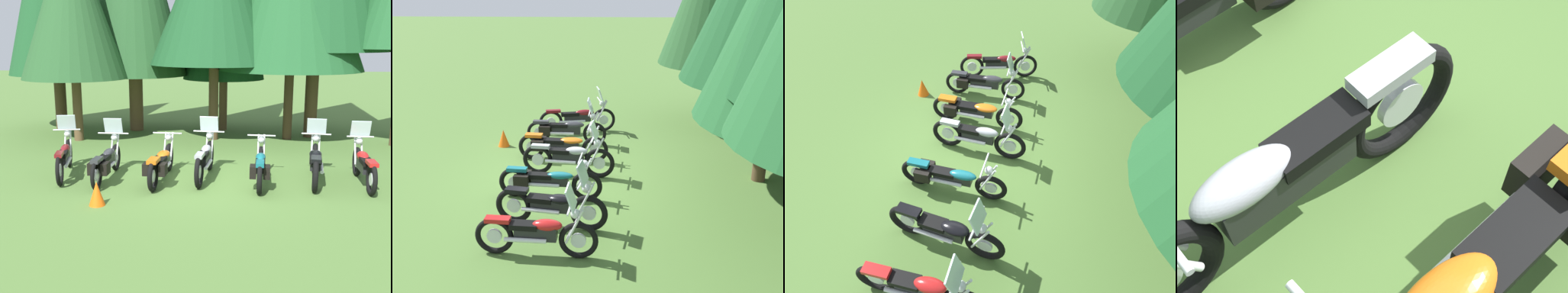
% 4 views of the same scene
% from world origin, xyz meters
% --- Properties ---
extents(ground_plane, '(80.00, 80.00, 0.00)m').
position_xyz_m(ground_plane, '(0.00, 0.00, 0.00)').
color(ground_plane, '#4C7033').
extents(motorcycle_0, '(0.72, 2.32, 1.37)m').
position_xyz_m(motorcycle_0, '(-3.43, 0.24, 0.47)').
color(motorcycle_0, black).
rests_on(motorcycle_0, ground_plane).
extents(motorcycle_1, '(0.75, 2.27, 1.34)m').
position_xyz_m(motorcycle_1, '(-2.34, -0.08, 0.45)').
color(motorcycle_1, black).
rests_on(motorcycle_1, ground_plane).
extents(motorcycle_2, '(0.74, 2.37, 1.00)m').
position_xyz_m(motorcycle_2, '(-1.07, -0.10, 0.43)').
color(motorcycle_2, black).
rests_on(motorcycle_2, ground_plane).
extents(motorcycle_3, '(0.75, 2.25, 1.38)m').
position_xyz_m(motorcycle_3, '(-0.07, 0.20, 0.48)').
color(motorcycle_3, black).
rests_on(motorcycle_3, ground_plane).
extents(motorcycle_4, '(0.67, 2.29, 0.99)m').
position_xyz_m(motorcycle_4, '(1.19, -0.19, 0.42)').
color(motorcycle_4, black).
rests_on(motorcycle_4, ground_plane).
extents(motorcycle_5, '(0.71, 2.24, 1.38)m').
position_xyz_m(motorcycle_5, '(2.45, 0.03, 0.47)').
color(motorcycle_5, black).
rests_on(motorcycle_5, ground_plane).
extents(motorcycle_6, '(0.61, 2.19, 1.36)m').
position_xyz_m(motorcycle_6, '(3.50, -0.11, 0.47)').
color(motorcycle_6, black).
rests_on(motorcycle_6, ground_plane).
extents(traffic_cone, '(0.32, 0.32, 0.48)m').
position_xyz_m(traffic_cone, '(-2.12, -1.82, 0.24)').
color(traffic_cone, '#EA590F').
rests_on(traffic_cone, ground_plane).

